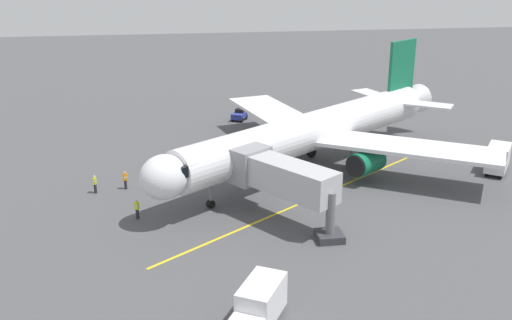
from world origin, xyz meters
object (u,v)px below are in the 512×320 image
Objects in this scene: ground_crew_wing_walker at (137,209)px; tug_near_nose at (239,115)px; box_truck_starboard_side at (259,305)px; jet_bridge at (276,175)px; ground_crew_loader at (125,180)px; ground_crew_marshaller at (95,184)px; airplane at (315,131)px; box_truck_portside at (498,159)px.

ground_crew_wing_walker reaches higher than tug_near_nose.
jet_bridge is at bearing -104.60° from box_truck_starboard_side.
box_truck_starboard_side is (-8.82, 23.00, 0.50)m from ground_crew_loader.
ground_crew_loader is at bearing -167.64° from ground_crew_marshaller.
box_truck_starboard_side is (-7.52, 16.18, 0.50)m from ground_crew_wing_walker.
ground_crew_loader is (18.62, 2.54, -3.12)m from airplane.
ground_crew_wing_walker is 35.69m from box_truck_portside.
airplane reaches higher than tug_near_nose.
ground_crew_loader is 0.35× the size of box_truck_starboard_side.
airplane is 19.94m from ground_crew_wing_walker.
airplane is 7.19× the size of box_truck_portside.
box_truck_starboard_side reaches higher than ground_crew_loader.
ground_crew_loader is at bearing 58.52° from tug_near_nose.
ground_crew_loader is 36.53m from box_truck_portside.
airplane reaches higher than box_truck_portside.
box_truck_starboard_side is (4.73, 45.12, 0.68)m from tug_near_nose.
ground_crew_loader is at bearing -69.02° from box_truck_starboard_side.
tug_near_nose is 0.55× the size of box_truck_starboard_side.
box_truck_portside is at bearing 134.72° from tug_near_nose.
box_truck_starboard_side is at bearing 84.01° from tug_near_nose.
ground_crew_marshaller is 25.19m from box_truck_starboard_side.
tug_near_nose is (-0.93, -30.54, -3.06)m from jet_bridge.
ground_crew_wing_walker is at bearing -65.07° from box_truck_starboard_side.
airplane reaches higher than ground_crew_marshaller.
ground_crew_wing_walker is 31.43m from tug_near_nose.
box_truck_portside is (-23.90, -7.34, -2.38)m from jet_bridge.
jet_bridge is 17.42m from ground_crew_marshaller.
box_truck_portside reaches higher than tug_near_nose.
box_truck_portside is (-35.22, -5.75, 0.50)m from ground_crew_wing_walker.
ground_crew_wing_walker is at bearing -8.01° from jet_bridge.
jet_bridge is 15.26m from box_truck_starboard_side.
airplane is at bearing 104.52° from tug_near_nose.
ground_crew_wing_walker is (-3.98, 6.23, 0.00)m from ground_crew_marshaller.
box_truck_portside is at bearing 179.30° from ground_crew_marshaller.
box_truck_starboard_side is (27.70, 21.93, 0.00)m from box_truck_portside.
box_truck_starboard_side reaches higher than ground_crew_wing_walker.
ground_crew_marshaller is 1.00× the size of ground_crew_loader.
ground_crew_loader is 0.62× the size of tug_near_nose.
airplane is 18.44m from box_truck_portside.
ground_crew_marshaller is 0.62× the size of tug_near_nose.
box_truck_portside is at bearing -162.92° from jet_bridge.
box_truck_portside is at bearing 168.59° from airplane.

